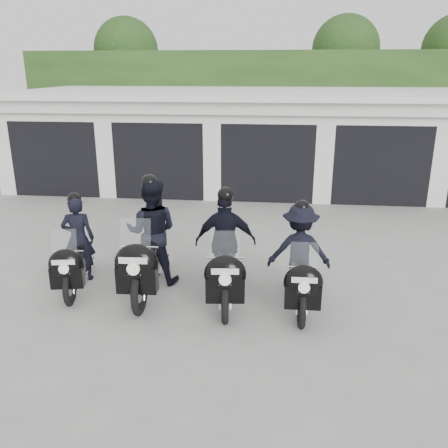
# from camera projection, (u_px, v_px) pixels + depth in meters

# --- Properties ---
(ground) EXTENTS (80.00, 80.00, 0.00)m
(ground) POSITION_uv_depth(u_px,v_px,m) (259.00, 284.00, 8.41)
(ground) COLOR #969691
(ground) RESTS_ON ground
(garage_block) EXTENTS (16.40, 6.80, 2.96)m
(garage_block) POSITION_uv_depth(u_px,v_px,m) (269.00, 139.00, 15.56)
(garage_block) COLOR white
(garage_block) RESTS_ON ground
(background_vegetation) EXTENTS (20.00, 3.90, 5.80)m
(background_vegetation) POSITION_uv_depth(u_px,v_px,m) (281.00, 90.00, 19.69)
(background_vegetation) COLOR #1E3C15
(background_vegetation) RESTS_ON ground
(police_bike_a) EXTENTS (0.80, 1.90, 1.67)m
(police_bike_a) POSITION_uv_depth(u_px,v_px,m) (76.00, 250.00, 8.17)
(police_bike_a) COLOR black
(police_bike_a) RESTS_ON ground
(police_bike_b) EXTENTS (0.94, 2.32, 2.02)m
(police_bike_b) POSITION_uv_depth(u_px,v_px,m) (150.00, 241.00, 8.09)
(police_bike_b) COLOR black
(police_bike_b) RESTS_ON ground
(police_bike_c) EXTENTS (1.08, 2.16, 1.88)m
(police_bike_c) POSITION_uv_depth(u_px,v_px,m) (226.00, 250.00, 7.81)
(police_bike_c) COLOR black
(police_bike_c) RESTS_ON ground
(police_bike_d) EXTENTS (1.04, 1.98, 1.72)m
(police_bike_d) POSITION_uv_depth(u_px,v_px,m) (300.00, 259.00, 7.62)
(police_bike_d) COLOR black
(police_bike_d) RESTS_ON ground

